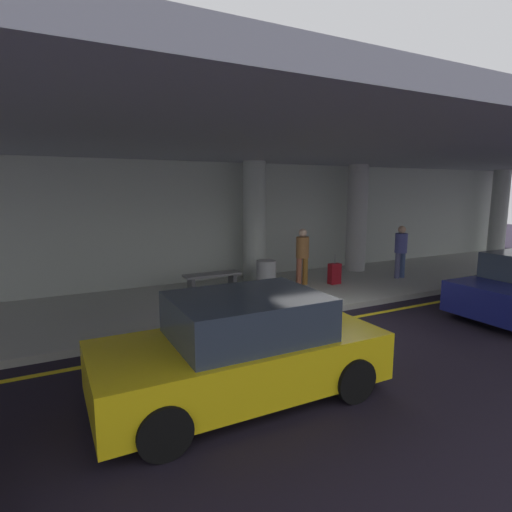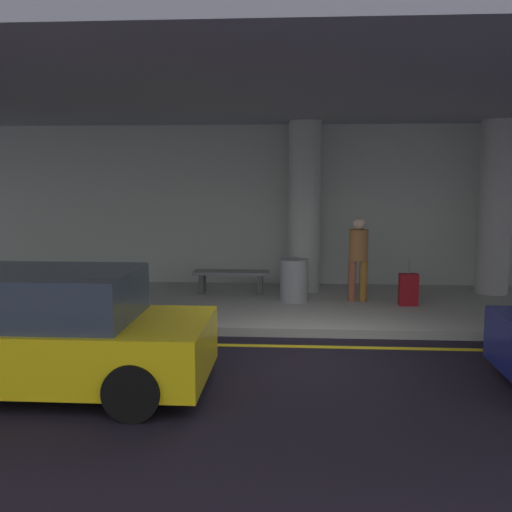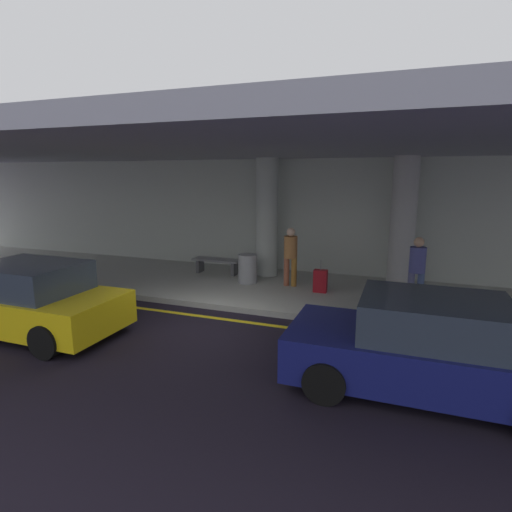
{
  "view_description": "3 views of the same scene",
  "coord_description": "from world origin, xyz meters",
  "px_view_note": "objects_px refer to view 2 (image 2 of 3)",
  "views": [
    {
      "loc": [
        -5.63,
        -6.63,
        2.97
      ],
      "look_at": [
        -1.01,
        2.3,
        1.32
      ],
      "focal_mm": 28.64,
      "sensor_mm": 36.0,
      "label": 1
    },
    {
      "loc": [
        -0.18,
        -8.6,
        2.64
      ],
      "look_at": [
        -0.88,
        1.88,
        1.23
      ],
      "focal_mm": 42.02,
      "sensor_mm": 36.0,
      "label": 2
    },
    {
      "loc": [
        4.02,
        -7.62,
        3.28
      ],
      "look_at": [
        0.56,
        1.83,
        1.27
      ],
      "focal_mm": 28.4,
      "sensor_mm": 36.0,
      "label": 3
    }
  ],
  "objects_px": {
    "support_column_left_mid": "(495,208)",
    "car_yellow_taxi": "(44,334)",
    "bench_metal": "(231,277)",
    "trash_bin_steel": "(294,280)",
    "suitcase_upright_primary": "(408,289)",
    "support_column_far_left": "(305,207)",
    "person_waiting_for_ride": "(358,253)"
  },
  "relations": [
    {
      "from": "car_yellow_taxi",
      "to": "person_waiting_for_ride",
      "type": "relative_size",
      "value": 2.44
    },
    {
      "from": "suitcase_upright_primary",
      "to": "trash_bin_steel",
      "type": "relative_size",
      "value": 1.06
    },
    {
      "from": "trash_bin_steel",
      "to": "suitcase_upright_primary",
      "type": "bearing_deg",
      "value": -6.34
    },
    {
      "from": "suitcase_upright_primary",
      "to": "support_column_far_left",
      "type": "bearing_deg",
      "value": 148.16
    },
    {
      "from": "car_yellow_taxi",
      "to": "person_waiting_for_ride",
      "type": "height_order",
      "value": "person_waiting_for_ride"
    },
    {
      "from": "support_column_far_left",
      "to": "bench_metal",
      "type": "distance_m",
      "value": 2.18
    },
    {
      "from": "bench_metal",
      "to": "support_column_left_mid",
      "type": "bearing_deg",
      "value": 4.31
    },
    {
      "from": "car_yellow_taxi",
      "to": "bench_metal",
      "type": "height_order",
      "value": "car_yellow_taxi"
    },
    {
      "from": "support_column_left_mid",
      "to": "car_yellow_taxi",
      "type": "relative_size",
      "value": 0.89
    },
    {
      "from": "person_waiting_for_ride",
      "to": "trash_bin_steel",
      "type": "bearing_deg",
      "value": 61.12
    },
    {
      "from": "trash_bin_steel",
      "to": "person_waiting_for_ride",
      "type": "bearing_deg",
      "value": 4.27
    },
    {
      "from": "support_column_far_left",
      "to": "bench_metal",
      "type": "bearing_deg",
      "value": -164.93
    },
    {
      "from": "person_waiting_for_ride",
      "to": "suitcase_upright_primary",
      "type": "height_order",
      "value": "person_waiting_for_ride"
    },
    {
      "from": "car_yellow_taxi",
      "to": "support_column_far_left",
      "type": "bearing_deg",
      "value": 61.68
    },
    {
      "from": "person_waiting_for_ride",
      "to": "trash_bin_steel",
      "type": "height_order",
      "value": "person_waiting_for_ride"
    },
    {
      "from": "car_yellow_taxi",
      "to": "bench_metal",
      "type": "bearing_deg",
      "value": 73.24
    },
    {
      "from": "support_column_left_mid",
      "to": "trash_bin_steel",
      "type": "xyz_separation_m",
      "value": [
        -4.21,
        -1.14,
        -1.4
      ]
    },
    {
      "from": "bench_metal",
      "to": "trash_bin_steel",
      "type": "relative_size",
      "value": 1.88
    },
    {
      "from": "support_column_far_left",
      "to": "car_yellow_taxi",
      "type": "height_order",
      "value": "support_column_far_left"
    },
    {
      "from": "suitcase_upright_primary",
      "to": "bench_metal",
      "type": "bearing_deg",
      "value": 167.63
    },
    {
      "from": "support_column_far_left",
      "to": "support_column_left_mid",
      "type": "relative_size",
      "value": 1.0
    },
    {
      "from": "car_yellow_taxi",
      "to": "bench_metal",
      "type": "xyz_separation_m",
      "value": [
        1.7,
        5.56,
        -0.21
      ]
    },
    {
      "from": "person_waiting_for_ride",
      "to": "support_column_left_mid",
      "type": "bearing_deg",
      "value": -103.63
    },
    {
      "from": "support_column_left_mid",
      "to": "bench_metal",
      "type": "xyz_separation_m",
      "value": [
        -5.56,
        -0.42,
        -1.47
      ]
    },
    {
      "from": "car_yellow_taxi",
      "to": "person_waiting_for_ride",
      "type": "distance_m",
      "value": 6.57
    },
    {
      "from": "support_column_far_left",
      "to": "trash_bin_steel",
      "type": "relative_size",
      "value": 4.29
    },
    {
      "from": "person_waiting_for_ride",
      "to": "suitcase_upright_primary",
      "type": "relative_size",
      "value": 1.87
    },
    {
      "from": "bench_metal",
      "to": "trash_bin_steel",
      "type": "bearing_deg",
      "value": -28.14
    },
    {
      "from": "support_column_far_left",
      "to": "car_yellow_taxi",
      "type": "bearing_deg",
      "value": -118.58
    },
    {
      "from": "support_column_left_mid",
      "to": "suitcase_upright_primary",
      "type": "bearing_deg",
      "value": -145.29
    },
    {
      "from": "support_column_left_mid",
      "to": "person_waiting_for_ride",
      "type": "relative_size",
      "value": 2.17
    },
    {
      "from": "suitcase_upright_primary",
      "to": "trash_bin_steel",
      "type": "bearing_deg",
      "value": 176.46
    }
  ]
}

